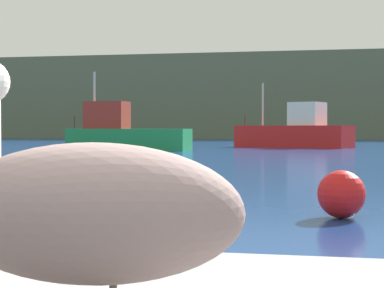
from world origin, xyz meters
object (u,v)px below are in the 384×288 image
pelican (90,210)px  fishing_boat_green (123,133)px  fishing_boat_red (296,132)px  mooring_buoy (341,194)px

pelican → fishing_boat_green: size_ratio=0.19×
fishing_boat_green → fishing_boat_red: fishing_boat_green is taller
pelican → fishing_boat_green: (-11.05, 34.60, -0.04)m
fishing_boat_green → fishing_boat_red: 11.74m
pelican → fishing_boat_green: bearing=-79.4°
fishing_boat_green → mooring_buoy: fishing_boat_green is taller
pelican → fishing_boat_red: bearing=-94.4°
fishing_boat_red → mooring_buoy: 34.50m
mooring_buoy → fishing_boat_green: bearing=113.9°
fishing_boat_green → fishing_boat_red: bearing=-136.5°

